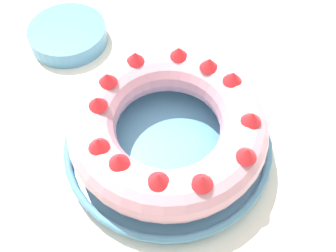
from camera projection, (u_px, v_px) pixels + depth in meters
dining_table at (168, 166)px, 0.76m from camera, size 1.25×1.08×0.76m
serving_dish at (168, 143)px, 0.66m from camera, size 0.35×0.35×0.03m
bundt_cake at (168, 126)px, 0.62m from camera, size 0.32×0.32×0.09m
side_bowl at (68, 35)px, 0.81m from camera, size 0.16×0.16×0.04m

